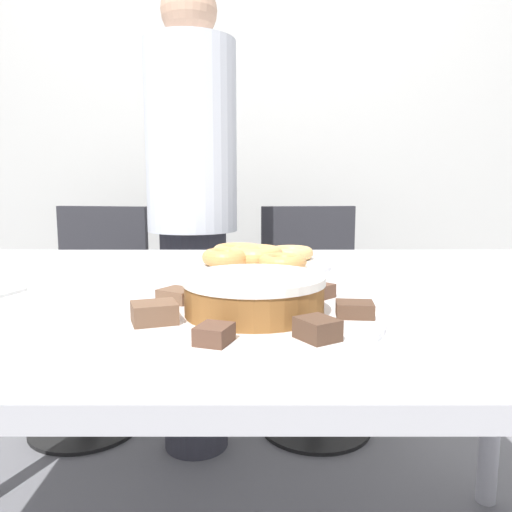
{
  "coord_description": "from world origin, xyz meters",
  "views": [
    {
      "loc": [
        0.06,
        -0.95,
        0.97
      ],
      "look_at": [
        0.06,
        -0.02,
        0.84
      ],
      "focal_mm": 35.0,
      "sensor_mm": 36.0,
      "label": 1
    }
  ],
  "objects_px": {
    "office_chair_right": "(315,324)",
    "plate_cake": "(255,317)",
    "plate_donuts": "(256,265)",
    "frosted_cake": "(255,294)",
    "person_standing": "(194,213)",
    "office_chair_left": "(90,324)"
  },
  "relations": [
    {
      "from": "plate_donuts",
      "to": "frosted_cake",
      "type": "relative_size",
      "value": 1.75
    },
    {
      "from": "office_chair_left",
      "to": "frosted_cake",
      "type": "relative_size",
      "value": 4.32
    },
    {
      "from": "office_chair_left",
      "to": "plate_cake",
      "type": "xyz_separation_m",
      "value": [
        0.67,
        -1.25,
        0.37
      ]
    },
    {
      "from": "plate_cake",
      "to": "plate_donuts",
      "type": "height_order",
      "value": "same"
    },
    {
      "from": "person_standing",
      "to": "plate_donuts",
      "type": "relative_size",
      "value": 4.6
    },
    {
      "from": "plate_cake",
      "to": "person_standing",
      "type": "bearing_deg",
      "value": 101.8
    },
    {
      "from": "plate_cake",
      "to": "frosted_cake",
      "type": "xyz_separation_m",
      "value": [
        0.0,
        0.0,
        0.03
      ]
    },
    {
      "from": "office_chair_left",
      "to": "frosted_cake",
      "type": "height_order",
      "value": "office_chair_left"
    },
    {
      "from": "office_chair_right",
      "to": "office_chair_left",
      "type": "bearing_deg",
      "value": 174.88
    },
    {
      "from": "person_standing",
      "to": "office_chair_right",
      "type": "xyz_separation_m",
      "value": [
        0.46,
        0.19,
        -0.46
      ]
    },
    {
      "from": "plate_cake",
      "to": "office_chair_right",
      "type": "bearing_deg",
      "value": 79.34
    },
    {
      "from": "person_standing",
      "to": "plate_cake",
      "type": "bearing_deg",
      "value": -78.2
    },
    {
      "from": "office_chair_right",
      "to": "plate_cake",
      "type": "xyz_separation_m",
      "value": [
        -0.24,
        -1.25,
        0.37
      ]
    },
    {
      "from": "person_standing",
      "to": "frosted_cake",
      "type": "bearing_deg",
      "value": -78.2
    },
    {
      "from": "plate_donuts",
      "to": "office_chair_left",
      "type": "bearing_deg",
      "value": 130.84
    },
    {
      "from": "office_chair_right",
      "to": "frosted_cake",
      "type": "bearing_deg",
      "value": -105.82
    },
    {
      "from": "office_chair_right",
      "to": "plate_cake",
      "type": "distance_m",
      "value": 1.32
    },
    {
      "from": "person_standing",
      "to": "office_chair_left",
      "type": "relative_size",
      "value": 1.86
    },
    {
      "from": "person_standing",
      "to": "office_chair_right",
      "type": "relative_size",
      "value": 1.86
    },
    {
      "from": "plate_cake",
      "to": "plate_donuts",
      "type": "distance_m",
      "value": 0.47
    },
    {
      "from": "office_chair_left",
      "to": "plate_cake",
      "type": "relative_size",
      "value": 2.38
    },
    {
      "from": "plate_donuts",
      "to": "office_chair_right",
      "type": "bearing_deg",
      "value": 73.27
    }
  ]
}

